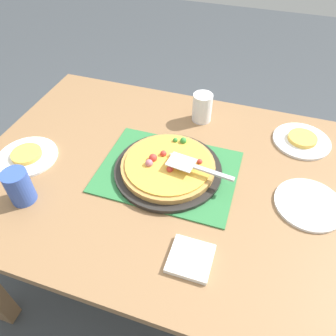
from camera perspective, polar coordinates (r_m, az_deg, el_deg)
ground_plane at (r=1.77m, az=-0.00°, el=-17.87°), size 8.00×8.00×0.00m
dining_table at (r=1.23m, az=-0.00°, el=-4.25°), size 1.40×1.00×0.75m
placemat at (r=1.15m, az=-0.00°, el=-0.60°), size 0.48×0.36×0.01m
pizza_pan at (r=1.14m, az=-0.00°, el=-0.25°), size 0.38×0.38×0.01m
pizza at (r=1.12m, az=-0.01°, el=0.51°), size 0.33×0.33×0.05m
plate_near_left at (r=1.31m, az=-23.60°, el=1.87°), size 0.22×0.22×0.01m
plate_far_right at (r=1.37m, az=22.55°, el=4.47°), size 0.22×0.22×0.01m
plate_side at (r=1.14m, az=23.66°, el=-5.85°), size 0.22×0.22×0.01m
served_slice_left at (r=1.30m, az=-23.77°, el=2.28°), size 0.11×0.11×0.02m
served_slice_right at (r=1.36m, az=22.70°, el=4.88°), size 0.11×0.11×0.02m
cup_near at (r=1.35m, az=6.08°, el=10.59°), size 0.08×0.08×0.12m
cup_far at (r=1.12m, az=-24.84°, el=-3.03°), size 0.08×0.08×0.12m
pizza_server at (r=1.07m, az=4.72°, el=0.26°), size 0.23×0.08×0.01m
napkin_stack at (r=0.94m, az=4.02°, el=-15.69°), size 0.12×0.12×0.02m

